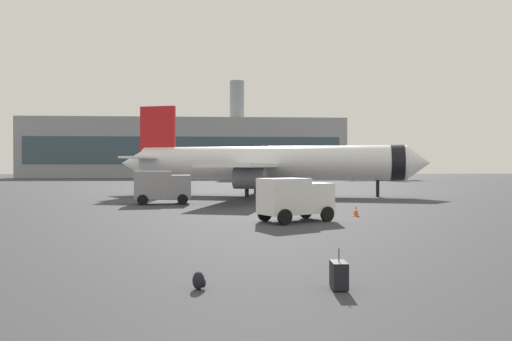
{
  "coord_description": "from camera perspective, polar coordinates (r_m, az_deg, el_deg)",
  "views": [
    {
      "loc": [
        -0.24,
        -5.22,
        3.28
      ],
      "look_at": [
        1.68,
        27.79,
        3.0
      ],
      "focal_mm": 31.96,
      "sensor_mm": 36.0,
      "label": 1
    }
  ],
  "objects": [
    {
      "name": "safety_cone_near",
      "position": [
        56.2,
        0.14,
        -2.5
      ],
      "size": [
        0.44,
        0.44,
        0.72
      ],
      "color": "#F2590C",
      "rests_on": "ground"
    },
    {
      "name": "traveller_backpack",
      "position": [
        12.6,
        -7.14,
        -13.52
      ],
      "size": [
        0.36,
        0.4,
        0.48
      ],
      "color": "black",
      "rests_on": "ground"
    },
    {
      "name": "terminal_building",
      "position": [
        141.74,
        -8.64,
        2.79
      ],
      "size": [
        95.92,
        17.0,
        29.74
      ],
      "color": "gray",
      "rests_on": "ground"
    },
    {
      "name": "airplane_at_gate",
      "position": [
        51.78,
        1.35,
        0.9
      ],
      "size": [
        35.28,
        32.14,
        10.5
      ],
      "color": "white",
      "rests_on": "ground"
    },
    {
      "name": "airplane_taxiing",
      "position": [
        113.12,
        15.2,
        -0.09
      ],
      "size": [
        20.99,
        19.1,
        6.23
      ],
      "color": "silver",
      "rests_on": "ground"
    },
    {
      "name": "rolling_suitcase",
      "position": [
        12.67,
        10.34,
        -12.72
      ],
      "size": [
        0.42,
        0.65,
        1.1
      ],
      "color": "black",
      "rests_on": "ground"
    },
    {
      "name": "safety_cone_far",
      "position": [
        28.96,
        3.32,
        -5.37
      ],
      "size": [
        0.44,
        0.44,
        0.67
      ],
      "color": "#F2590C",
      "rests_on": "ground"
    },
    {
      "name": "safety_cone_mid",
      "position": [
        31.03,
        12.41,
        -4.95
      ],
      "size": [
        0.44,
        0.44,
        0.7
      ],
      "color": "#F2590C",
      "rests_on": "ground"
    },
    {
      "name": "service_truck",
      "position": [
        40.89,
        -11.67,
        -1.87
      ],
      "size": [
        5.04,
        3.04,
        2.9
      ],
      "color": "gray",
      "rests_on": "ground"
    },
    {
      "name": "cargo_van",
      "position": [
        27.3,
        4.91,
        -3.36
      ],
      "size": [
        4.82,
        3.91,
        2.6
      ],
      "color": "white",
      "rests_on": "ground"
    }
  ]
}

